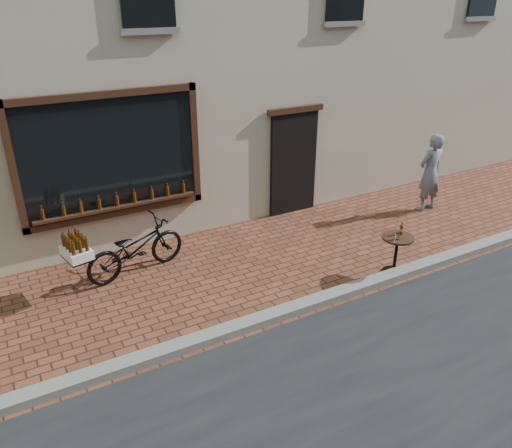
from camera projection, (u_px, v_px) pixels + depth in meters
ground at (309, 316)px, 7.54m from camera, size 90.00×90.00×0.00m
kerb at (302, 306)px, 7.67m from camera, size 90.00×0.25×0.12m
cargo_bicycle at (134, 248)px, 8.48m from camera, size 2.15×1.00×1.01m
bistro_table at (397, 247)px, 8.49m from camera, size 0.54×0.54×0.93m
pedestrian at (430, 173)px, 10.86m from camera, size 0.64×0.44×1.71m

